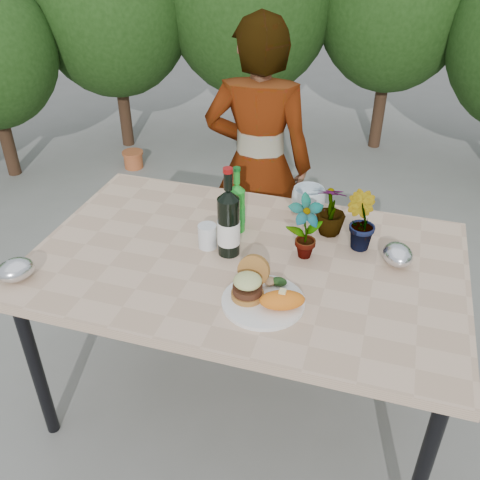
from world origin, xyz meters
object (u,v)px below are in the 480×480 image
(patio_table, at_px, (246,270))
(dinner_plate, at_px, (263,301))
(wine_bottle, at_px, (229,223))
(person, at_px, (258,167))

(patio_table, relative_size, dinner_plate, 5.71)
(dinner_plate, bearing_deg, wine_bottle, 128.92)
(person, bearing_deg, wine_bottle, 90.66)
(dinner_plate, distance_m, wine_bottle, 0.34)
(dinner_plate, relative_size, wine_bottle, 0.79)
(wine_bottle, xyz_separation_m, person, (-0.10, 0.78, -0.14))
(wine_bottle, bearing_deg, person, 98.46)
(dinner_plate, bearing_deg, patio_table, 118.59)
(dinner_plate, xyz_separation_m, wine_bottle, (-0.20, 0.25, 0.12))
(person, bearing_deg, patio_table, 95.65)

